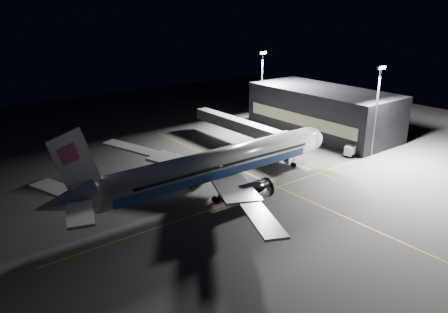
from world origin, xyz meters
TOP-DOWN VIEW (x-y plane):
  - ground at (0.00, 0.00)m, footprint 200.00×200.00m
  - guide_line_main at (10.00, 0.00)m, footprint 0.25×80.00m
  - guide_line_cross at (0.00, -6.00)m, footprint 70.00×0.25m
  - guide_line_side at (22.00, 10.00)m, footprint 0.25×40.00m
  - airliner at (-1.08, 0.00)m, footprint 61.48×54.22m
  - terminal at (45.98, 14.00)m, footprint 18.12×40.00m
  - jet_bridge at (22.00, 18.06)m, footprint 3.60×34.40m
  - floodlight_mast_north at (40.00, 31.99)m, footprint 2.40×0.68m
  - floodlight_mast_south at (40.00, -6.01)m, footprint 2.40×0.67m
  - service_truck at (36.66, -2.94)m, footprint 5.22×3.19m
  - baggage_tug at (-0.97, 16.98)m, footprint 2.57×2.37m
  - safety_cone_a at (4.71, 14.00)m, footprint 0.38×0.38m
  - safety_cone_b at (6.00, 10.09)m, footprint 0.43×0.43m
  - safety_cone_c at (5.55, 5.36)m, footprint 0.40×0.40m

SIDE VIEW (x-z plane):
  - ground at x=0.00m, z-range 0.00..0.00m
  - guide_line_main at x=10.00m, z-range 0.00..0.01m
  - guide_line_cross at x=0.00m, z-range 0.00..0.01m
  - guide_line_side at x=22.00m, z-range 0.00..0.01m
  - safety_cone_a at x=4.71m, z-range 0.00..0.57m
  - safety_cone_c at x=5.55m, z-range 0.00..0.60m
  - safety_cone_b at x=6.00m, z-range 0.00..0.65m
  - baggage_tug at x=-0.97m, z-range -0.06..1.45m
  - service_truck at x=36.66m, z-range 0.09..2.59m
  - jet_bridge at x=22.00m, z-range 1.43..7.73m
  - airliner at x=-1.08m, z-range -3.16..13.48m
  - terminal at x=45.98m, z-range 0.00..12.00m
  - floodlight_mast_north at x=40.00m, z-range 2.02..22.72m
  - floodlight_mast_south at x=40.00m, z-range 2.02..22.72m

